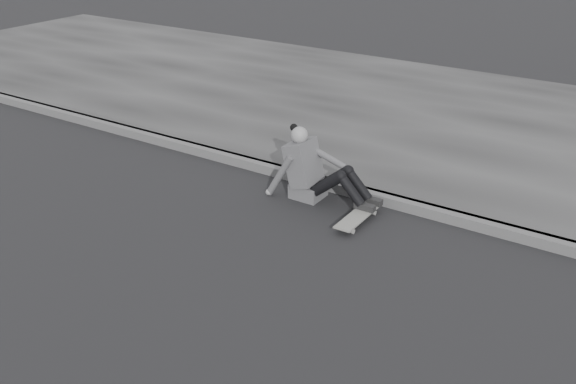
# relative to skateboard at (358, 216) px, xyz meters

# --- Properties ---
(ground) EXTENTS (80.00, 80.00, 0.00)m
(ground) POSITION_rel_skateboard_xyz_m (-0.12, -2.00, -0.07)
(ground) COLOR black
(ground) RESTS_ON ground
(curb) EXTENTS (24.00, 0.16, 0.12)m
(curb) POSITION_rel_skateboard_xyz_m (-0.12, 0.58, -0.01)
(curb) COLOR #555555
(curb) RESTS_ON ground
(sidewalk) EXTENTS (24.00, 6.00, 0.12)m
(sidewalk) POSITION_rel_skateboard_xyz_m (-0.12, 3.60, -0.01)
(sidewalk) COLOR #343434
(sidewalk) RESTS_ON ground
(skateboard) EXTENTS (0.20, 0.78, 0.09)m
(skateboard) POSITION_rel_skateboard_xyz_m (0.00, 0.00, 0.00)
(skateboard) COLOR gray
(skateboard) RESTS_ON ground
(seated_woman) EXTENTS (1.38, 0.46, 0.88)m
(seated_woman) POSITION_rel_skateboard_xyz_m (-0.73, 0.25, 0.29)
(seated_woman) COLOR #4F4F52
(seated_woman) RESTS_ON ground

